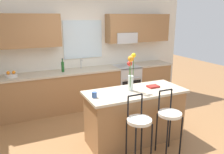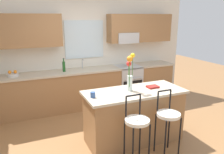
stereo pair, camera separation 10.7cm
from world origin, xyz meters
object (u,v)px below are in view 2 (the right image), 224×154
(kitchen_island, at_px, (134,116))
(bottle_olive_oil, at_px, (64,66))
(bar_stool_near, at_px, (137,124))
(cookbook, at_px, (153,87))
(flower_vase, at_px, (130,72))
(bar_stool_middle, at_px, (168,117))
(mug_ceramic, at_px, (93,95))
(oven_range, at_px, (127,83))
(fruit_bowl_oranges, at_px, (13,74))

(kitchen_island, height_order, bottle_olive_oil, bottle_olive_oil)
(bar_stool_near, bearing_deg, cookbook, 43.32)
(kitchen_island, bearing_deg, cookbook, 5.16)
(kitchen_island, distance_m, bar_stool_near, 0.67)
(kitchen_island, height_order, flower_vase, flower_vase)
(bar_stool_middle, distance_m, mug_ceramic, 1.22)
(cookbook, bearing_deg, mug_ceramic, -177.09)
(flower_vase, bearing_deg, oven_range, 63.76)
(bar_stool_middle, bearing_deg, bar_stool_near, 180.00)
(oven_range, bearing_deg, bar_stool_middle, -102.47)
(fruit_bowl_oranges, bearing_deg, oven_range, -0.52)
(kitchen_island, height_order, fruit_bowl_oranges, fruit_bowl_oranges)
(cookbook, bearing_deg, bar_stool_near, -136.68)
(bar_stool_near, relative_size, bar_stool_middle, 1.00)
(fruit_bowl_oranges, relative_size, bottle_olive_oil, 0.78)
(oven_range, height_order, bottle_olive_oil, bottle_olive_oil)
(kitchen_island, bearing_deg, bar_stool_near, -115.14)
(kitchen_island, relative_size, flower_vase, 2.70)
(bottle_olive_oil, bearing_deg, flower_vase, -67.80)
(bar_stool_middle, distance_m, fruit_bowl_oranges, 3.29)
(kitchen_island, relative_size, bar_stool_near, 1.66)
(bar_stool_near, xyz_separation_m, mug_ceramic, (-0.48, 0.56, 0.33))
(bar_stool_near, xyz_separation_m, cookbook, (0.66, 0.62, 0.30))
(bottle_olive_oil, bearing_deg, kitchen_island, -66.40)
(bar_stool_near, distance_m, cookbook, 0.95)
(mug_ceramic, bearing_deg, bar_stool_middle, -28.74)
(mug_ceramic, height_order, fruit_bowl_oranges, fruit_bowl_oranges)
(fruit_bowl_oranges, bearing_deg, kitchen_island, -44.48)
(mug_ceramic, distance_m, cookbook, 1.14)
(bar_stool_near, height_order, mug_ceramic, bar_stool_near)
(kitchen_island, bearing_deg, flower_vase, 148.16)
(kitchen_island, bearing_deg, fruit_bowl_oranges, 135.52)
(oven_range, xyz_separation_m, mug_ceramic, (-1.56, -1.86, 0.51))
(flower_vase, bearing_deg, fruit_bowl_oranges, 135.11)
(oven_range, xyz_separation_m, bar_stool_middle, (-0.54, -2.42, 0.18))
(bar_stool_middle, bearing_deg, flower_vase, 118.83)
(flower_vase, height_order, mug_ceramic, flower_vase)
(oven_range, relative_size, mug_ceramic, 10.22)
(bar_stool_near, bearing_deg, mug_ceramic, 130.25)
(kitchen_island, xyz_separation_m, flower_vase, (-0.07, 0.04, 0.79))
(oven_range, distance_m, cookbook, 1.91)
(flower_vase, xyz_separation_m, cookbook, (0.46, -0.01, -0.31))
(bar_stool_middle, relative_size, mug_ceramic, 11.58)
(oven_range, height_order, mug_ceramic, mug_ceramic)
(mug_ceramic, distance_m, fruit_bowl_oranges, 2.20)
(bar_stool_middle, xyz_separation_m, mug_ceramic, (-1.03, 0.56, 0.33))
(kitchen_island, relative_size, mug_ceramic, 19.23)
(oven_range, distance_m, kitchen_island, 2.01)
(bar_stool_near, distance_m, fruit_bowl_oranges, 2.95)
(oven_range, xyz_separation_m, kitchen_island, (-0.81, -1.84, 0.00))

